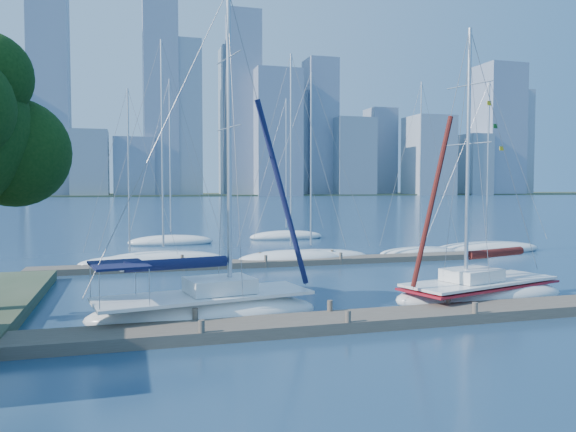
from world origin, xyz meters
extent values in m
plane|color=navy|center=(0.00, 0.00, 0.00)|extent=(700.00, 700.00, 0.00)
cube|color=#4F4539|center=(0.00, 0.00, 0.20)|extent=(26.00, 2.00, 0.40)
cube|color=#4F4539|center=(2.00, 16.00, 0.18)|extent=(30.00, 1.80, 0.36)
cube|color=#38472D|center=(0.00, 320.00, 0.00)|extent=(800.00, 100.00, 1.50)
sphere|color=black|center=(-11.40, 5.24, 6.36)|extent=(4.22, 4.22, 4.22)
ellipsoid|color=white|center=(-4.49, 2.27, 0.25)|extent=(9.02, 4.38, 1.52)
cube|color=white|center=(-4.49, 2.27, 0.96)|extent=(8.35, 4.04, 0.12)
cube|color=white|center=(-3.90, 2.38, 1.31)|extent=(2.73, 2.26, 0.56)
cylinder|color=silver|center=(-3.50, 2.46, 6.69)|extent=(0.18, 0.18, 11.36)
cylinder|color=silver|center=(-5.51, 2.08, 2.12)|extent=(4.04, 0.86, 0.10)
cylinder|color=#0F1135|center=(-5.51, 2.08, 2.22)|extent=(3.78, 1.09, 0.40)
cube|color=#0F1135|center=(-7.55, 1.69, 2.33)|extent=(2.23, 2.70, 0.08)
ellipsoid|color=white|center=(7.61, 2.52, 0.24)|extent=(8.53, 4.82, 1.42)
cube|color=white|center=(7.61, 2.52, 0.90)|extent=(7.90, 4.45, 0.11)
cube|color=white|center=(7.06, 2.36, 1.23)|extent=(2.67, 2.29, 0.52)
cylinder|color=silver|center=(6.70, 2.26, 6.32)|extent=(0.17, 0.17, 10.74)
cylinder|color=silver|center=(8.54, 2.79, 1.99)|extent=(3.72, 1.16, 0.09)
cylinder|color=#4C1010|center=(8.54, 2.79, 2.09)|extent=(3.50, 1.35, 0.38)
cube|color=maroon|center=(7.61, 2.52, 0.74)|extent=(8.09, 4.60, 0.09)
ellipsoid|color=white|center=(-7.15, 18.24, 0.18)|extent=(6.59, 4.36, 0.98)
cylinder|color=silver|center=(-7.15, 18.24, 6.05)|extent=(0.11, 0.11, 10.32)
ellipsoid|color=white|center=(-5.03, 18.80, 0.22)|extent=(8.18, 2.80, 1.23)
cylinder|color=silver|center=(-5.03, 18.80, 7.81)|extent=(0.13, 0.13, 13.38)
ellipsoid|color=white|center=(3.12, 16.86, 0.23)|extent=(7.67, 5.04, 1.26)
cylinder|color=silver|center=(3.12, 16.86, 7.41)|extent=(0.14, 0.14, 12.53)
ellipsoid|color=white|center=(4.68, 17.38, 0.21)|extent=(8.46, 3.48, 1.18)
cylinder|color=silver|center=(4.68, 17.38, 6.87)|extent=(0.13, 0.13, 11.60)
ellipsoid|color=white|center=(13.31, 18.12, 0.17)|extent=(6.36, 2.01, 0.96)
cylinder|color=silver|center=(13.31, 18.12, 6.75)|extent=(0.10, 0.10, 11.75)
ellipsoid|color=white|center=(19.27, 18.53, 0.23)|extent=(9.57, 5.09, 1.24)
cylinder|color=silver|center=(19.27, 18.53, 7.07)|extent=(0.14, 0.14, 11.88)
ellipsoid|color=white|center=(-3.66, 31.13, 0.22)|extent=(7.74, 4.64, 1.23)
cylinder|color=silver|center=(-3.66, 31.13, 7.71)|extent=(0.13, 0.13, 13.19)
ellipsoid|color=white|center=(7.44, 33.37, 0.22)|extent=(7.58, 4.30, 1.21)
cylinder|color=silver|center=(7.44, 33.37, 7.28)|extent=(0.13, 0.13, 12.36)
cube|color=#8996A4|center=(-47.55, 309.43, 21.17)|extent=(15.25, 17.61, 42.34)
cube|color=gray|center=(-25.94, 284.92, 16.82)|extent=(18.28, 19.81, 33.65)
cube|color=slate|center=(-4.22, 286.68, 15.29)|extent=(20.64, 16.86, 30.59)
cube|color=#8996A4|center=(21.35, 289.48, 41.64)|extent=(19.63, 14.99, 83.28)
cube|color=gray|center=(51.90, 304.67, 42.27)|extent=(14.85, 17.46, 84.54)
cube|color=slate|center=(70.99, 278.50, 34.11)|extent=(24.78, 18.95, 68.23)
cube|color=#8996A4|center=(91.42, 294.72, 29.77)|extent=(14.91, 17.11, 59.54)
cube|color=gray|center=(115.77, 279.60, 21.88)|extent=(22.51, 18.80, 43.77)
cube|color=slate|center=(147.05, 309.52, 27.10)|extent=(16.47, 17.52, 54.19)
cube|color=#8996A4|center=(164.09, 278.94, 23.16)|extent=(24.14, 23.94, 46.31)
cube|color=gray|center=(194.50, 279.05, 18.25)|extent=(14.57, 21.38, 36.49)
cube|color=slate|center=(213.93, 282.23, 39.92)|extent=(24.81, 23.60, 79.84)
cube|color=#8996A4|center=(241.25, 301.60, 34.36)|extent=(17.79, 17.08, 68.72)
cube|color=slate|center=(-45.00, 290.00, 55.19)|extent=(18.96, 18.00, 110.39)
cube|color=slate|center=(10.00, 290.00, 52.24)|extent=(17.80, 18.00, 104.48)
cube|color=slate|center=(55.00, 290.00, 50.50)|extent=(17.20, 18.00, 100.99)
cube|color=slate|center=(100.00, 290.00, 38.99)|extent=(16.98, 18.00, 77.97)
camera|label=1|loc=(-7.18, -18.61, 5.04)|focal=35.00mm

